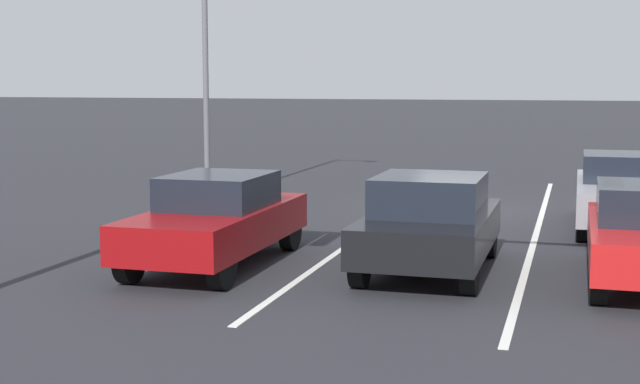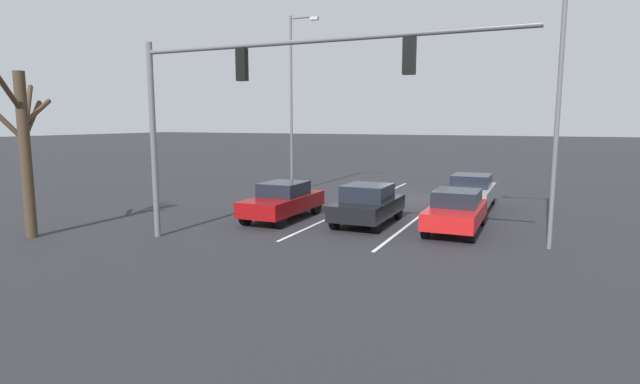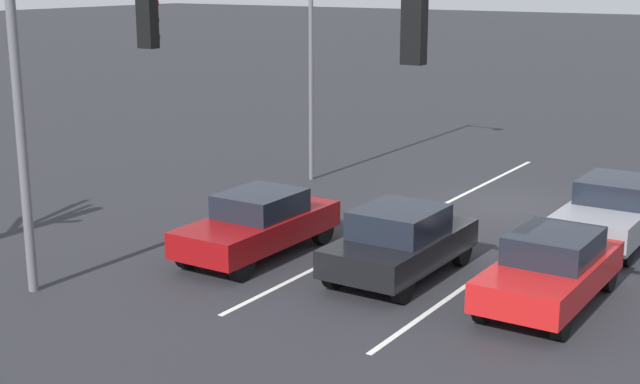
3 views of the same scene
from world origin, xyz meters
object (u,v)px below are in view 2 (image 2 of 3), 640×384
car_black_midlane_front (368,204)px  bare_tree_near (24,143)px  street_lamp_left_shoulder (550,87)px  car_red_leftlane_front (456,210)px  car_maroon_rightlane_front (283,200)px  car_gray_leftlane_second (470,192)px  traffic_signal_gantry (246,89)px  street_lamp_right_shoulder (294,95)px

car_black_midlane_front → bare_tree_near: bearing=34.3°
car_black_midlane_front → street_lamp_left_shoulder: street_lamp_left_shoulder is taller
car_red_leftlane_front → car_black_midlane_front: car_black_midlane_front is taller
car_red_leftlane_front → car_maroon_rightlane_front: (6.71, 0.54, 0.00)m
car_red_leftlane_front → bare_tree_near: bare_tree_near is taller
car_red_leftlane_front → car_gray_leftlane_second: bearing=-88.3°
car_gray_leftlane_second → street_lamp_left_shoulder: size_ratio=0.54×
street_lamp_left_shoulder → traffic_signal_gantry: bearing=23.4°
bare_tree_near → street_lamp_left_shoulder: bearing=-161.2°
car_black_midlane_front → street_lamp_right_shoulder: bearing=-45.6°
car_red_leftlane_front → street_lamp_right_shoulder: bearing=-33.9°
car_gray_leftlane_second → street_lamp_right_shoulder: (9.67, -1.53, 4.57)m
car_red_leftlane_front → traffic_signal_gantry: (5.54, 4.96, 4.11)m
car_maroon_rightlane_front → bare_tree_near: (6.41, 6.24, 2.43)m
car_maroon_rightlane_front → street_lamp_right_shoulder: street_lamp_right_shoulder is taller
car_black_midlane_front → traffic_signal_gantry: 6.76m
street_lamp_right_shoulder → car_red_leftlane_front: bearing=146.1°
car_gray_leftlane_second → traffic_signal_gantry: size_ratio=0.39×
car_black_midlane_front → street_lamp_left_shoulder: 7.48m
car_maroon_rightlane_front → street_lamp_left_shoulder: street_lamp_left_shoulder is taller
bare_tree_near → car_red_leftlane_front: bearing=-152.7°
car_black_midlane_front → bare_tree_near: 12.15m
car_black_midlane_front → street_lamp_right_shoulder: 10.39m
car_black_midlane_front → car_gray_leftlane_second: bearing=-121.4°
traffic_signal_gantry → street_lamp_left_shoulder: (-8.35, -3.61, 0.06)m
car_red_leftlane_front → bare_tree_near: (13.12, 6.78, 2.43)m
car_red_leftlane_front → traffic_signal_gantry: traffic_signal_gantry is taller
car_gray_leftlane_second → car_maroon_rightlane_front: bearing=40.5°
street_lamp_right_shoulder → bare_tree_near: 13.94m
car_black_midlane_front → traffic_signal_gantry: bearing=65.2°
street_lamp_right_shoulder → bare_tree_near: street_lamp_right_shoulder is taller
traffic_signal_gantry → bare_tree_near: bearing=13.5°
car_maroon_rightlane_front → traffic_signal_gantry: (-1.17, 4.42, 4.10)m
car_red_leftlane_front → street_lamp_right_shoulder: 12.68m
car_gray_leftlane_second → traffic_signal_gantry: 12.10m
street_lamp_left_shoulder → bare_tree_near: bearing=18.8°
car_red_leftlane_front → bare_tree_near: size_ratio=0.72×
car_maroon_rightlane_front → car_gray_leftlane_second: bearing=-139.5°
car_black_midlane_front → street_lamp_left_shoulder: bearing=168.1°
car_red_leftlane_front → car_black_midlane_front: size_ratio=1.04×
car_black_midlane_front → traffic_signal_gantry: traffic_signal_gantry is taller
car_black_midlane_front → car_maroon_rightlane_front: (3.42, 0.47, -0.02)m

